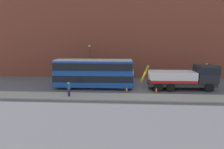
{
  "coord_description": "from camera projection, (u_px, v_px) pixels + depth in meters",
  "views": [
    {
      "loc": [
        -2.35,
        -26.4,
        6.98
      ],
      "look_at": [
        -3.95,
        0.0,
        2.0
      ],
      "focal_mm": 31.15,
      "sensor_mm": 36.0,
      "label": 1
    }
  ],
  "objects": [
    {
      "name": "pedestrian_onlooker",
      "position": [
        69.0,
        89.0,
        23.0
      ],
      "size": [
        0.41,
        0.47,
        1.71
      ],
      "rotation": [
        0.0,
        0.0,
        0.47
      ],
      "color": "#232333",
      "rests_on": "near_kerb"
    },
    {
      "name": "ground_plane",
      "position": [
        140.0,
        89.0,
        27.04
      ],
      "size": [
        120.0,
        120.0,
        0.0
      ],
      "primitive_type": "plane",
      "color": "#4C4C51"
    },
    {
      "name": "near_kerb",
      "position": [
        143.0,
        97.0,
        22.91
      ],
      "size": [
        60.0,
        2.8,
        0.15
      ],
      "primitive_type": "cube",
      "color": "gray",
      "rests_on": "ground_plane"
    },
    {
      "name": "traffic_cone_midway",
      "position": [
        156.0,
        90.0,
        25.19
      ],
      "size": [
        0.36,
        0.36,
        0.72
      ],
      "color": "orange",
      "rests_on": "ground_plane"
    },
    {
      "name": "recovery_tow_truck",
      "position": [
        185.0,
        77.0,
        26.37
      ],
      "size": [
        10.16,
        2.8,
        3.67
      ],
      "rotation": [
        0.0,
        0.0,
        0.02
      ],
      "color": "#2D2D2D",
      "rests_on": "ground_plane"
    },
    {
      "name": "building_facade",
      "position": [
        137.0,
        32.0,
        33.87
      ],
      "size": [
        60.0,
        1.5,
        16.0
      ],
      "color": "brown",
      "rests_on": "ground_plane"
    },
    {
      "name": "double_decker_bus",
      "position": [
        94.0,
        73.0,
        27.02
      ],
      "size": [
        11.08,
        2.74,
        4.06
      ],
      "rotation": [
        0.0,
        0.0,
        0.02
      ],
      "color": "#19479E",
      "rests_on": "ground_plane"
    },
    {
      "name": "traffic_cone_near_bus",
      "position": [
        127.0,
        89.0,
        25.49
      ],
      "size": [
        0.36,
        0.36,
        0.72
      ],
      "color": "orange",
      "rests_on": "ground_plane"
    },
    {
      "name": "street_lamp",
      "position": [
        90.0,
        59.0,
        33.06
      ],
      "size": [
        0.36,
        0.36,
        5.83
      ],
      "color": "#38383D",
      "rests_on": "ground_plane"
    }
  ]
}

